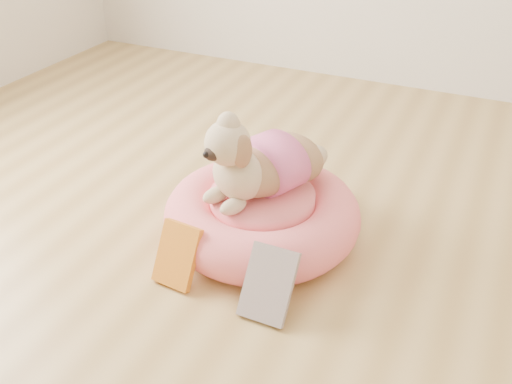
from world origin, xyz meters
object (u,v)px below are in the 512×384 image
at_px(book_yellow, 177,255).
at_px(book_white, 269,284).
at_px(pet_bed, 262,215).
at_px(dog, 259,148).

bearing_deg(book_yellow, book_white, 3.73).
xyz_separation_m(pet_bed, book_yellow, (-0.14, -0.32, 0.01)).
distance_m(book_yellow, book_white, 0.31).
height_order(pet_bed, book_yellow, book_yellow).
relative_size(pet_bed, dog, 1.50).
xyz_separation_m(dog, book_yellow, (-0.13, -0.33, -0.24)).
bearing_deg(book_yellow, pet_bed, 71.63).
relative_size(dog, book_white, 2.05).
height_order(book_yellow, book_white, book_white).
distance_m(dog, book_white, 0.45).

